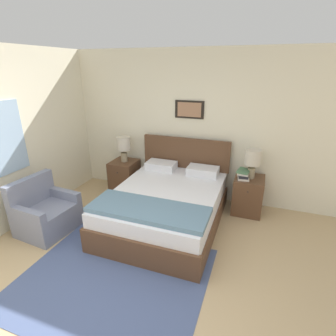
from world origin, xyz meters
TOP-DOWN VIEW (x-y plane):
  - ground_plane at (0.00, 0.00)m, footprint 16.00×16.00m
  - wall_back at (-0.00, 2.94)m, footprint 6.83×0.09m
  - wall_left at (-2.25, 1.44)m, footprint 0.08×5.31m
  - area_rug_main at (-0.25, 0.51)m, footprint 2.11×1.81m
  - bed at (-0.07, 1.84)m, footprint 1.59×2.09m
  - armchair at (-1.69, 1.04)m, footprint 0.73×0.81m
  - nightstand_near_window at (-1.23, 2.61)m, footprint 0.47×0.53m
  - nightstand_by_door at (1.08, 2.61)m, footprint 0.47×0.53m
  - table_lamp_near_window at (-1.21, 2.62)m, footprint 0.26×0.26m
  - table_lamp_by_door at (1.09, 2.62)m, footprint 0.26×0.26m
  - book_thick_bottom at (0.98, 2.56)m, footprint 0.21×0.29m
  - book_hardcover_middle at (0.98, 2.56)m, footprint 0.18×0.28m
  - book_novel_upper at (0.98, 2.56)m, footprint 0.18×0.22m
  - book_slim_near_top at (0.98, 2.56)m, footprint 0.22×0.27m

SIDE VIEW (x-z plane):
  - ground_plane at x=0.00m, z-range 0.00..0.00m
  - area_rug_main at x=-0.25m, z-range 0.00..0.01m
  - armchair at x=-1.69m, z-range -0.13..0.68m
  - nightstand_near_window at x=-1.23m, z-range 0.00..0.62m
  - nightstand_by_door at x=1.08m, z-range 0.00..0.62m
  - bed at x=-0.07m, z-range -0.25..0.87m
  - book_thick_bottom at x=0.98m, z-range 0.62..0.65m
  - book_hardcover_middle at x=0.98m, z-range 0.65..0.69m
  - book_novel_upper at x=0.98m, z-range 0.69..0.73m
  - book_slim_near_top at x=0.98m, z-range 0.73..0.76m
  - table_lamp_near_window at x=-1.21m, z-range 0.70..1.17m
  - table_lamp_by_door at x=1.09m, z-range 0.70..1.17m
  - wall_back at x=0.00m, z-range 0.00..2.60m
  - wall_left at x=-2.25m, z-range 0.00..2.60m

